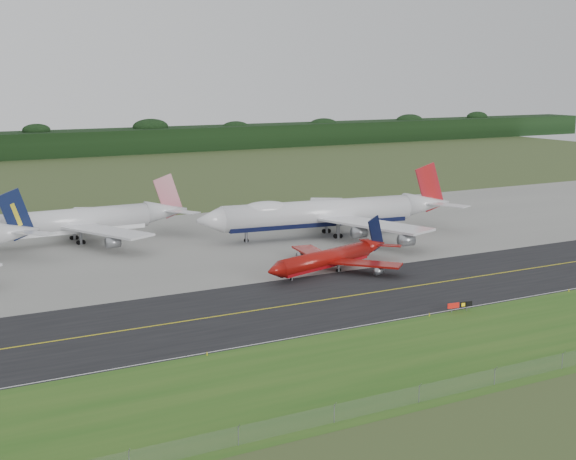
# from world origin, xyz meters

# --- Properties ---
(ground) EXTENTS (600.00, 600.00, 0.00)m
(ground) POSITION_xyz_m (0.00, 0.00, 0.00)
(ground) COLOR #32431F
(ground) RESTS_ON ground
(grass_verge) EXTENTS (400.00, 30.00, 0.01)m
(grass_verge) POSITION_xyz_m (0.00, -35.00, 0.01)
(grass_verge) COLOR #275619
(grass_verge) RESTS_ON ground
(taxiway) EXTENTS (400.00, 32.00, 0.02)m
(taxiway) POSITION_xyz_m (0.00, -4.00, 0.01)
(taxiway) COLOR black
(taxiway) RESTS_ON ground
(apron) EXTENTS (400.00, 78.00, 0.01)m
(apron) POSITION_xyz_m (0.00, 51.00, 0.01)
(apron) COLOR gray
(apron) RESTS_ON ground
(taxiway_centreline) EXTENTS (400.00, 0.40, 0.00)m
(taxiway_centreline) POSITION_xyz_m (0.00, -4.00, 0.03)
(taxiway_centreline) COLOR gold
(taxiway_centreline) RESTS_ON taxiway
(taxiway_edge_line) EXTENTS (400.00, 0.25, 0.00)m
(taxiway_edge_line) POSITION_xyz_m (0.00, -19.50, 0.03)
(taxiway_edge_line) COLOR silver
(taxiway_edge_line) RESTS_ON taxiway
(perimeter_fence) EXTENTS (320.00, 0.10, 320.00)m
(perimeter_fence) POSITION_xyz_m (0.00, -48.00, 1.10)
(perimeter_fence) COLOR slate
(perimeter_fence) RESTS_ON ground
(horizon_treeline) EXTENTS (700.00, 25.00, 12.00)m
(horizon_treeline) POSITION_xyz_m (0.00, 273.76, 5.47)
(horizon_treeline) COLOR black
(horizon_treeline) RESTS_ON ground
(jet_ba_747) EXTENTS (67.61, 55.65, 16.99)m
(jet_ba_747) POSITION_xyz_m (24.57, 44.46, 5.78)
(jet_ba_747) COLOR silver
(jet_ba_747) RESTS_ON ground
(jet_red_737) EXTENTS (34.40, 27.34, 9.49)m
(jet_red_737) POSITION_xyz_m (7.38, 14.10, 2.62)
(jet_red_737) COLOR maroon
(jet_red_737) RESTS_ON ground
(jet_star_tail) EXTENTS (56.39, 47.38, 14.92)m
(jet_star_tail) POSITION_xyz_m (-31.31, 66.32, 4.98)
(jet_star_tail) COLOR silver
(jet_star_tail) RESTS_ON ground
(taxiway_sign) EXTENTS (4.70, 0.75, 1.57)m
(taxiway_sign) POSITION_xyz_m (11.39, -20.67, 1.11)
(taxiway_sign) COLOR slate
(taxiway_sign) RESTS_ON ground
(edge_marker_left) EXTENTS (0.16, 0.16, 0.50)m
(edge_marker_left) POSITION_xyz_m (-34.18, -20.50, 0.25)
(edge_marker_left) COLOR yellow
(edge_marker_left) RESTS_ON ground
(edge_marker_center) EXTENTS (0.16, 0.16, 0.50)m
(edge_marker_center) POSITION_xyz_m (5.20, -20.50, 0.25)
(edge_marker_center) COLOR yellow
(edge_marker_center) RESTS_ON ground
(edge_marker_right) EXTENTS (0.16, 0.16, 0.50)m
(edge_marker_right) POSITION_xyz_m (37.11, -20.50, 0.25)
(edge_marker_right) COLOR yellow
(edge_marker_right) RESTS_ON ground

